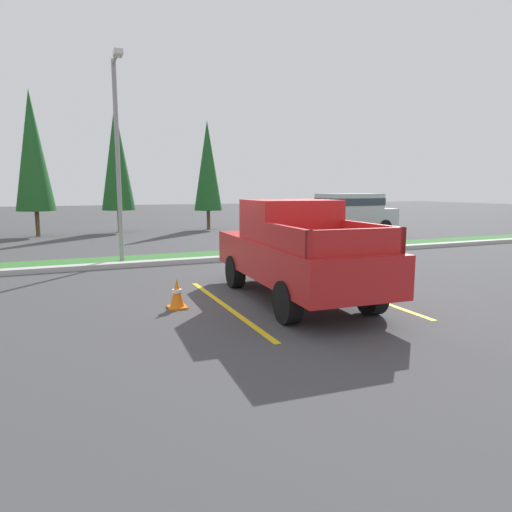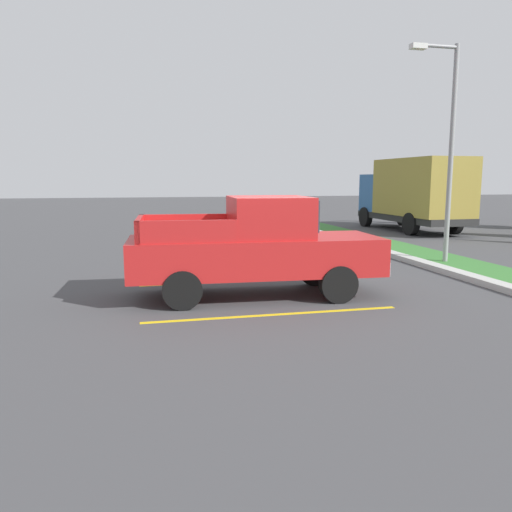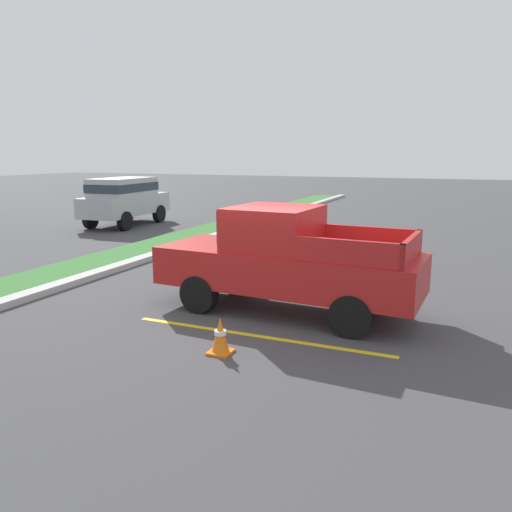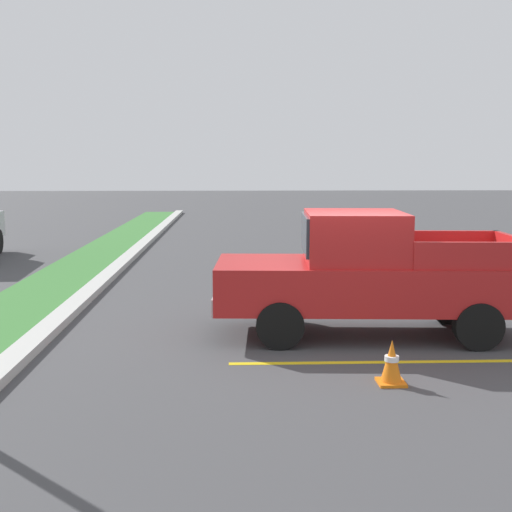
# 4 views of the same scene
# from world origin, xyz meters

# --- Properties ---
(ground_plane) EXTENTS (120.00, 120.00, 0.00)m
(ground_plane) POSITION_xyz_m (0.00, 0.00, 0.00)
(ground_plane) COLOR #424244
(parking_line_near) EXTENTS (0.12, 4.80, 0.01)m
(parking_line_near) POSITION_xyz_m (-1.41, -0.52, 0.00)
(parking_line_near) COLOR yellow
(parking_line_near) RESTS_ON ground
(parking_line_far) EXTENTS (0.12, 4.80, 0.01)m
(parking_line_far) POSITION_xyz_m (1.69, -0.52, 0.00)
(parking_line_far) COLOR yellow
(parking_line_far) RESTS_ON ground
(curb_strip) EXTENTS (56.00, 0.40, 0.15)m
(curb_strip) POSITION_xyz_m (0.00, 5.00, 0.07)
(curb_strip) COLOR #B2B2AD
(curb_strip) RESTS_ON ground
(pickup_truck_main) EXTENTS (2.19, 5.32, 2.10)m
(pickup_truck_main) POSITION_xyz_m (0.14, -0.47, 1.04)
(pickup_truck_main) COLOR black
(pickup_truck_main) RESTS_ON ground
(cargo_truck_distant) EXTENTS (6.84, 2.60, 3.40)m
(cargo_truck_distant) POSITION_xyz_m (-11.31, 9.87, 1.85)
(cargo_truck_distant) COLOR black
(cargo_truck_distant) RESTS_ON ground
(street_light) EXTENTS (0.24, 1.49, 6.18)m
(street_light) POSITION_xyz_m (-2.68, 5.73, 3.63)
(street_light) COLOR gray
(street_light) RESTS_ON ground
(traffic_cone) EXTENTS (0.36, 0.36, 0.60)m
(traffic_cone) POSITION_xyz_m (-2.34, -0.28, 0.29)
(traffic_cone) COLOR orange
(traffic_cone) RESTS_ON ground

